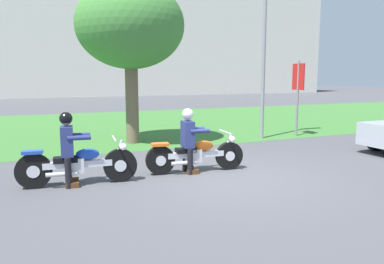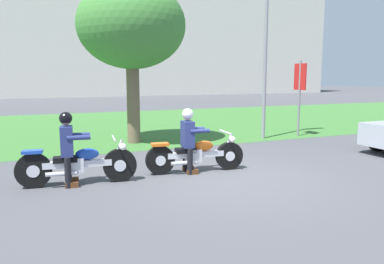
% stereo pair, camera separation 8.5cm
% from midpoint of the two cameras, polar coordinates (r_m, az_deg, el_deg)
% --- Properties ---
extents(ground, '(120.00, 120.00, 0.00)m').
position_cam_midpoint_polar(ground, '(7.79, 4.95, -6.89)').
color(ground, '#4C4C51').
extents(grass_verge, '(60.00, 12.00, 0.01)m').
position_cam_midpoint_polar(grass_verge, '(16.50, -10.77, 1.13)').
color(grass_verge, '#3D7533').
rests_on(grass_verge, ground).
extents(stadium_facade, '(52.87, 8.00, 14.10)m').
position_cam_midpoint_polar(stadium_facade, '(44.20, -12.63, 14.71)').
color(stadium_facade, silver).
rests_on(stadium_facade, ground).
extents(motorcycle_lead, '(2.18, 0.66, 0.87)m').
position_cam_midpoint_polar(motorcycle_lead, '(8.13, 0.32, -3.45)').
color(motorcycle_lead, black).
rests_on(motorcycle_lead, ground).
extents(rider_lead, '(0.58, 0.50, 1.39)m').
position_cam_midpoint_polar(rider_lead, '(8.00, -0.84, -0.54)').
color(rider_lead, black).
rests_on(rider_lead, ground).
extents(motorcycle_follow, '(2.24, 0.66, 0.89)m').
position_cam_midpoint_polar(motorcycle_follow, '(7.49, -17.19, -4.75)').
color(motorcycle_follow, black).
rests_on(motorcycle_follow, ground).
extents(rider_follow, '(0.58, 0.50, 1.41)m').
position_cam_midpoint_polar(rider_follow, '(7.41, -18.63, -1.60)').
color(rider_follow, black).
rests_on(rider_follow, ground).
extents(tree_roadside, '(3.25, 3.25, 4.88)m').
position_cam_midpoint_polar(tree_roadside, '(11.81, -9.58, 15.56)').
color(tree_roadside, brown).
rests_on(tree_roadside, ground).
extents(streetlight_pole, '(0.96, 0.20, 5.74)m').
position_cam_midpoint_polar(streetlight_pole, '(12.82, 11.21, 15.12)').
color(streetlight_pole, gray).
rests_on(streetlight_pole, ground).
extents(sign_banner, '(0.08, 0.60, 2.60)m').
position_cam_midpoint_polar(sign_banner, '(13.48, 15.64, 6.70)').
color(sign_banner, gray).
rests_on(sign_banner, ground).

